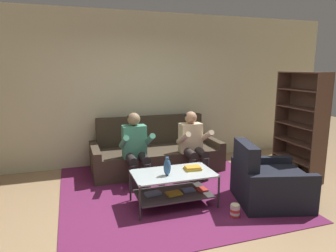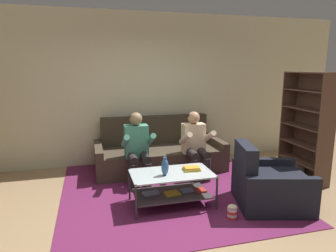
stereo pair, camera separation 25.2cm
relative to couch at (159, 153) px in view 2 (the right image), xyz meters
The scene contains 12 objects.
ground 1.92m from the couch, 95.39° to the right, with size 16.80×16.80×0.00m, color #A1815C.
back_partition 1.30m from the couch, 107.34° to the left, with size 8.40×0.12×2.90m, color beige.
couch is the anchor object (origin of this frame).
person_seated_left 0.84m from the couch, 130.10° to the right, with size 0.50×0.58×1.15m.
person_seated_right 0.84m from the couch, 50.00° to the right, with size 0.50×0.58×1.13m.
coffee_table 1.55m from the couch, 96.95° to the right, with size 1.10×0.62×0.46m.
area_rug 0.95m from the couch, 95.99° to the right, with size 3.18×3.47×0.01m.
vase 1.66m from the couch, 100.55° to the right, with size 0.10×0.10×0.25m.
book_stack 1.53m from the couch, 85.93° to the right, with size 0.23×0.19×0.05m.
bookshelf 2.58m from the couch, 25.59° to the right, with size 0.32×0.96×1.80m.
armchair 2.18m from the couch, 60.04° to the right, with size 1.11×1.10×0.87m.
popcorn_tub 2.17m from the couch, 78.31° to the right, with size 0.12×0.12×0.18m.
Camera 2 is at (-1.06, -3.36, 1.86)m, focal length 32.00 mm.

